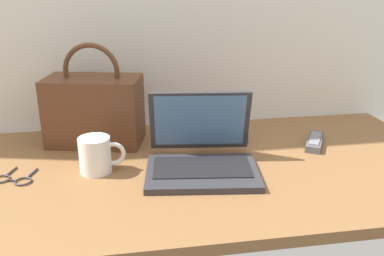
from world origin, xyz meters
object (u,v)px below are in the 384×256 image
(laptop, at_px, (201,154))
(remote_control_near, at_px, (315,141))
(book_stack, at_px, (215,129))
(eyeglasses, at_px, (13,180))
(handbag, at_px, (94,109))
(coffee_mug, at_px, (96,155))

(laptop, distance_m, remote_control_near, 0.42)
(remote_control_near, relative_size, book_stack, 0.74)
(eyeglasses, bearing_deg, remote_control_near, 6.80)
(remote_control_near, height_order, book_stack, book_stack)
(handbag, bearing_deg, eyeglasses, -130.54)
(laptop, distance_m, handbag, 0.40)
(coffee_mug, distance_m, handbag, 0.23)
(remote_control_near, xyz_separation_m, book_stack, (-0.31, 0.13, 0.02))
(remote_control_near, bearing_deg, laptop, -164.13)
(coffee_mug, xyz_separation_m, handbag, (-0.01, 0.23, 0.06))
(laptop, xyz_separation_m, book_stack, (0.09, 0.24, -0.02))
(coffee_mug, height_order, handbag, handbag)
(laptop, bearing_deg, handbag, 140.29)
(eyeglasses, xyz_separation_m, handbag, (0.21, 0.25, 0.11))
(eyeglasses, distance_m, book_stack, 0.66)
(coffee_mug, bearing_deg, remote_control_near, 7.01)
(coffee_mug, relative_size, remote_control_near, 0.80)
(book_stack, bearing_deg, laptop, -110.81)
(laptop, bearing_deg, eyeglasses, 179.53)
(laptop, height_order, eyeglasses, laptop)
(coffee_mug, relative_size, handbag, 0.39)
(laptop, height_order, coffee_mug, laptop)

